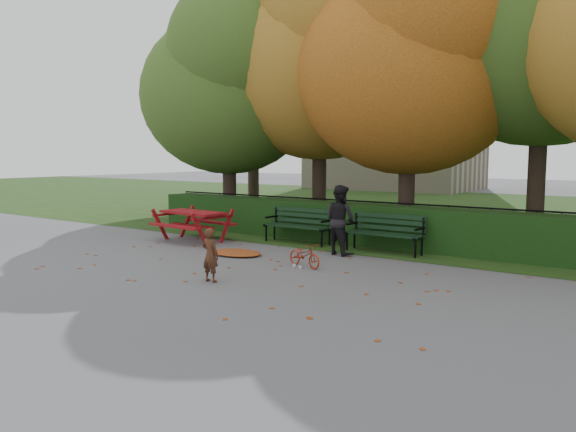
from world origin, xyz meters
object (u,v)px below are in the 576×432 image
Objects in this scene: bicycle at (304,255)px; adult at (340,220)px; tree_b at (325,49)px; bench_left at (299,223)px; tree_c at (418,53)px; bench_right at (385,230)px; tree_a at (231,81)px; tree_f at (256,64)px; picnic_table at (193,218)px; child at (210,255)px.

adult is at bearing 21.40° from bicycle.
tree_b is 5.87m from bench_left.
bicycle is (-0.31, -4.73, -4.58)m from tree_c.
tree_c is 5.11m from adult.
adult is (-0.72, -0.83, 0.27)m from bench_right.
tree_b reaches higher than tree_c.
tree_a is at bearing 69.26° from bicycle.
tree_f is at bearing 146.08° from bench_right.
tree_a is 6.04m from tree_c.
picnic_table is at bearing -151.24° from bench_left.
tree_b is at bearing 44.80° from bicycle.
bench_right is at bearing 19.97° from picnic_table.
tree_c is at bearing 3.65° from tree_a.
child is (2.34, -7.57, -4.92)m from tree_b.
picnic_table is at bearing -106.48° from tree_b.
tree_c is at bearing -22.35° from tree_f.
tree_b is at bearing 139.33° from bench_right.
tree_a is 8.17× the size of bicycle.
picnic_table is at bearing -42.25° from child.
tree_b is 4.88× the size of bench_left.
bench_left is at bearing 33.27° from picnic_table.
tree_f is (-1.94, 3.66, 1.17)m from tree_a.
child is 0.61× the size of adult.
adult is at bearing -98.34° from tree_c.
child is (1.19, -4.52, -0.04)m from bench_left.
child is (5.08, -6.40, -4.04)m from tree_a.
picnic_table is at bearing 22.86° from adult.
bench_left is 1.00× the size of bench_right.
tree_b is at bearing 23.05° from tree_a.
tree_f is (-7.97, 3.28, 0.87)m from tree_c.
tree_c reaches higher than tree_a.
tree_a reaches higher than bench_left.
tree_c is at bearing 46.64° from bench_left.
adult reaches higher than bicycle.
bench_left is at bearing 180.00° from bench_right.
adult is (4.12, 0.51, 0.18)m from picnic_table.
adult is at bearing -40.28° from tree_f.
tree_f is 11.19m from bench_right.
bench_right is 5.02m from picnic_table.
tree_a is 3.89× the size of picnic_table.
tree_f is 12.35m from bicycle.
bench_right is (2.40, 0.00, 0.00)m from bench_left.
tree_b is 9.60× the size of bicycle.
tree_a is 0.94× the size of tree_c.
tree_a is at bearing -52.55° from child.
bench_left is (5.83, -5.54, -5.17)m from tree_f.
tree_c is at bearing 96.70° from bench_right.
tree_c is at bearing 12.75° from bicycle.
tree_f reaches higher than bicycle.
adult is (7.51, -6.37, -4.91)m from tree_f.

